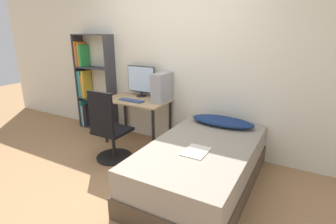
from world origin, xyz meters
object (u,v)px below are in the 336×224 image
at_px(bookshelf, 90,84).
at_px(pc_tower, 162,87).
at_px(monitor, 141,80).
at_px(bed, 201,166).
at_px(keyboard, 131,100).
at_px(office_chair, 110,135).

xyz_separation_m(bookshelf, pc_tower, (1.58, -0.08, 0.11)).
bearing_deg(bookshelf, monitor, 1.59).
xyz_separation_m(bookshelf, bed, (2.56, -0.85, -0.57)).
xyz_separation_m(monitor, pc_tower, (0.45, -0.11, -0.05)).
distance_m(keyboard, pc_tower, 0.51).
relative_size(bookshelf, pc_tower, 3.93).
bearing_deg(pc_tower, bed, -38.25).
xyz_separation_m(bed, monitor, (-1.44, 0.88, 0.73)).
height_order(bookshelf, monitor, bookshelf).
xyz_separation_m(bookshelf, keyboard, (1.16, -0.30, -0.09)).
bearing_deg(keyboard, bookshelf, 165.58).
distance_m(office_chair, bed, 1.37).
relative_size(bookshelf, office_chair, 1.66).
bearing_deg(pc_tower, bookshelf, 177.20).
bearing_deg(monitor, pc_tower, -13.43).
bearing_deg(monitor, office_chair, -85.18).
distance_m(bed, keyboard, 1.58).
distance_m(office_chair, pc_tower, 1.04).
xyz_separation_m(bed, pc_tower, (-0.99, 0.78, 0.68)).
distance_m(bookshelf, pc_tower, 1.58).
relative_size(monitor, keyboard, 1.24).
bearing_deg(monitor, bed, -31.59).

